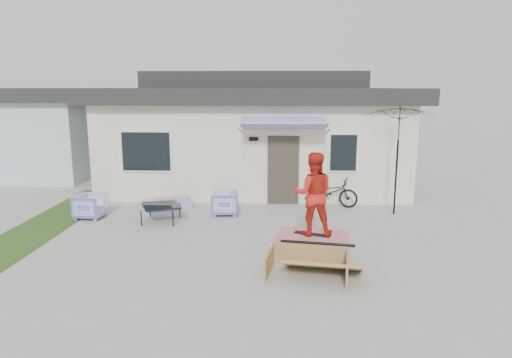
{
  "coord_description": "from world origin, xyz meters",
  "views": [
    {
      "loc": [
        0.84,
        -9.32,
        3.52
      ],
      "look_at": [
        0.3,
        1.8,
        1.3
      ],
      "focal_mm": 32.24,
      "sensor_mm": 36.0,
      "label": 1
    }
  ],
  "objects_px": {
    "coffee_table": "(161,213)",
    "patio_umbrella": "(397,153)",
    "loveseat": "(168,200)",
    "skateboard": "(312,234)",
    "skater": "(313,192)",
    "bicycle": "(330,189)",
    "skate_ramp": "(312,247)",
    "armchair_right": "(224,202)",
    "armchair_left": "(90,205)"
  },
  "relations": [
    {
      "from": "loveseat",
      "to": "skateboard",
      "type": "relative_size",
      "value": 1.77
    },
    {
      "from": "armchair_right",
      "to": "patio_umbrella",
      "type": "bearing_deg",
      "value": 90.24
    },
    {
      "from": "coffee_table",
      "to": "skateboard",
      "type": "xyz_separation_m",
      "value": [
        3.84,
        -2.45,
        0.29
      ]
    },
    {
      "from": "skateboard",
      "to": "skater",
      "type": "height_order",
      "value": "skater"
    },
    {
      "from": "loveseat",
      "to": "coffee_table",
      "type": "height_order",
      "value": "loveseat"
    },
    {
      "from": "skate_ramp",
      "to": "skater",
      "type": "bearing_deg",
      "value": 90.0
    },
    {
      "from": "armchair_right",
      "to": "coffee_table",
      "type": "relative_size",
      "value": 0.79
    },
    {
      "from": "coffee_table",
      "to": "patio_umbrella",
      "type": "xyz_separation_m",
      "value": [
        6.41,
        1.06,
        1.52
      ]
    },
    {
      "from": "patio_umbrella",
      "to": "skateboard",
      "type": "relative_size",
      "value": 3.13
    },
    {
      "from": "bicycle",
      "to": "skater",
      "type": "height_order",
      "value": "skater"
    },
    {
      "from": "armchair_left",
      "to": "patio_umbrella",
      "type": "height_order",
      "value": "patio_umbrella"
    },
    {
      "from": "coffee_table",
      "to": "skater",
      "type": "relative_size",
      "value": 0.54
    },
    {
      "from": "bicycle",
      "to": "skateboard",
      "type": "height_order",
      "value": "bicycle"
    },
    {
      "from": "coffee_table",
      "to": "bicycle",
      "type": "relative_size",
      "value": 0.55
    },
    {
      "from": "coffee_table",
      "to": "skateboard",
      "type": "relative_size",
      "value": 1.2
    },
    {
      "from": "patio_umbrella",
      "to": "skater",
      "type": "distance_m",
      "value": 4.37
    },
    {
      "from": "skateboard",
      "to": "coffee_table",
      "type": "bearing_deg",
      "value": 168.99
    },
    {
      "from": "armchair_left",
      "to": "skate_ramp",
      "type": "bearing_deg",
      "value": -110.3
    },
    {
      "from": "loveseat",
      "to": "bicycle",
      "type": "bearing_deg",
      "value": 161.83
    },
    {
      "from": "skater",
      "to": "armchair_right",
      "type": "bearing_deg",
      "value": -53.82
    },
    {
      "from": "armchair_right",
      "to": "skate_ramp",
      "type": "height_order",
      "value": "armchair_right"
    },
    {
      "from": "loveseat",
      "to": "skater",
      "type": "distance_m",
      "value": 5.59
    },
    {
      "from": "skateboard",
      "to": "armchair_right",
      "type": "bearing_deg",
      "value": 146.33
    },
    {
      "from": "loveseat",
      "to": "skateboard",
      "type": "bearing_deg",
      "value": 111.64
    },
    {
      "from": "skate_ramp",
      "to": "bicycle",
      "type": "bearing_deg",
      "value": 87.48
    },
    {
      "from": "skater",
      "to": "loveseat",
      "type": "bearing_deg",
      "value": -41.99
    },
    {
      "from": "skate_ramp",
      "to": "armchair_right",
      "type": "bearing_deg",
      "value": 132.88
    },
    {
      "from": "loveseat",
      "to": "armchair_right",
      "type": "height_order",
      "value": "armchair_right"
    },
    {
      "from": "coffee_table",
      "to": "bicycle",
      "type": "distance_m",
      "value": 5.07
    },
    {
      "from": "armchair_left",
      "to": "skateboard",
      "type": "bearing_deg",
      "value": -109.88
    },
    {
      "from": "armchair_left",
      "to": "armchair_right",
      "type": "distance_m",
      "value": 3.66
    },
    {
      "from": "loveseat",
      "to": "patio_umbrella",
      "type": "relative_size",
      "value": 0.57
    },
    {
      "from": "bicycle",
      "to": "skate_ramp",
      "type": "height_order",
      "value": "bicycle"
    },
    {
      "from": "coffee_table",
      "to": "armchair_right",
      "type": "bearing_deg",
      "value": 24.88
    },
    {
      "from": "armchair_right",
      "to": "skateboard",
      "type": "bearing_deg",
      "value": 31.32
    },
    {
      "from": "coffee_table",
      "to": "patio_umbrella",
      "type": "relative_size",
      "value": 0.38
    },
    {
      "from": "armchair_left",
      "to": "armchair_right",
      "type": "xyz_separation_m",
      "value": [
        3.62,
        0.53,
        -0.0
      ]
    },
    {
      "from": "skate_ramp",
      "to": "skateboard",
      "type": "xyz_separation_m",
      "value": [
        0.01,
        0.05,
        0.27
      ]
    },
    {
      "from": "skateboard",
      "to": "loveseat",
      "type": "bearing_deg",
      "value": 158.16
    },
    {
      "from": "coffee_table",
      "to": "bicycle",
      "type": "xyz_separation_m",
      "value": [
        4.69,
        1.88,
        0.31
      ]
    },
    {
      "from": "armchair_right",
      "to": "loveseat",
      "type": "bearing_deg",
      "value": -111.11
    },
    {
      "from": "skate_ramp",
      "to": "skateboard",
      "type": "relative_size",
      "value": 2.54
    },
    {
      "from": "loveseat",
      "to": "skater",
      "type": "bearing_deg",
      "value": 111.64
    },
    {
      "from": "bicycle",
      "to": "skater",
      "type": "bearing_deg",
      "value": -170.95
    },
    {
      "from": "armchair_left",
      "to": "patio_umbrella",
      "type": "distance_m",
      "value": 8.57
    },
    {
      "from": "armchair_left",
      "to": "skater",
      "type": "height_order",
      "value": "skater"
    },
    {
      "from": "armchair_right",
      "to": "skater",
      "type": "height_order",
      "value": "skater"
    },
    {
      "from": "armchair_right",
      "to": "skater",
      "type": "bearing_deg",
      "value": 31.32
    },
    {
      "from": "patio_umbrella",
      "to": "skate_ramp",
      "type": "height_order",
      "value": "patio_umbrella"
    },
    {
      "from": "coffee_table",
      "to": "skate_ramp",
      "type": "xyz_separation_m",
      "value": [
        3.83,
        -2.5,
        0.02
      ]
    }
  ]
}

